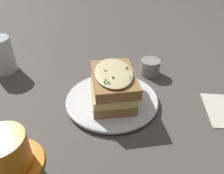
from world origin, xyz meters
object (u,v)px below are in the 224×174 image
at_px(dinner_plate, 112,100).
at_px(sandwich, 113,85).
at_px(condiment_pot, 150,67).
at_px(teacup_with_saucer, 5,153).
at_px(water_glass, 0,55).

xyz_separation_m(dinner_plate, sandwich, (0.00, 0.00, 0.04)).
distance_m(sandwich, condiment_pot, 0.18).
xyz_separation_m(teacup_with_saucer, condiment_pot, (0.25, 0.35, -0.01)).
distance_m(teacup_with_saucer, water_glass, 0.36).
xyz_separation_m(sandwich, condiment_pot, (0.09, 0.15, -0.03)).
relative_size(dinner_plate, sandwich, 1.37).
bearing_deg(teacup_with_saucer, condiment_pot, -121.39).
relative_size(water_glass, condiment_pot, 1.83).
bearing_deg(sandwich, dinner_plate, -177.64).
height_order(dinner_plate, teacup_with_saucer, teacup_with_saucer).
bearing_deg(sandwich, water_glass, 163.70).
bearing_deg(water_glass, condiment_pot, 6.21).
height_order(sandwich, water_glass, water_glass).
distance_m(sandwich, water_glass, 0.36).
bearing_deg(sandwich, teacup_with_saucer, -127.63).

